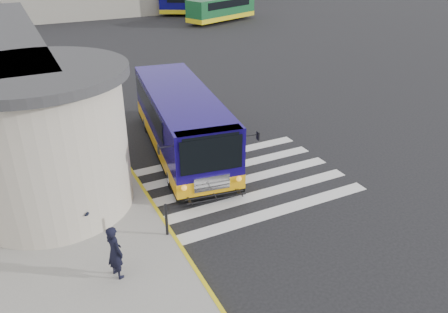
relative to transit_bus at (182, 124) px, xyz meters
name	(u,v)px	position (x,y,z in m)	size (l,w,h in m)	color
ground	(241,170)	(1.46, -2.64, -1.30)	(140.00, 140.00, 0.00)	black
curb_strip	(117,149)	(-2.59, 1.36, -1.22)	(0.12, 34.00, 0.16)	yellow
crosswalk	(239,181)	(0.96, -3.44, -1.30)	(8.00, 5.35, 0.01)	silver
transit_bus	(182,124)	(0.00, 0.00, 0.00)	(4.26, 9.91, 2.73)	#13085F
pedestrian_a	(115,252)	(-4.59, -6.69, -0.35)	(0.59, 0.39, 1.61)	black
pedestrian_b	(85,210)	(-4.93, -4.34, -0.33)	(0.80, 0.62, 1.64)	black
bollard	(166,220)	(-2.74, -5.56, -0.60)	(0.09, 0.09, 1.10)	black
far_bus_a	(197,3)	(15.07, 33.09, 0.13)	(8.62, 6.32, 2.21)	#090757
far_bus_b	(221,8)	(15.83, 28.18, 0.13)	(8.84, 5.36, 2.21)	#155229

